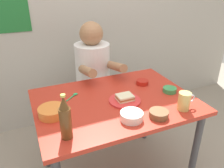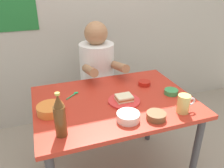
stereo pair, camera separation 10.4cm
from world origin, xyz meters
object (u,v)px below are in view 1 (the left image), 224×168
at_px(stool, 94,104).
at_px(sandwich, 125,97).
at_px(beer_bottle, 65,119).
at_px(sambal_bowl_red, 142,82).
at_px(person_seated, 93,66).
at_px(dining_table, 115,111).
at_px(plate_orange, 125,100).
at_px(beer_mug, 184,101).

height_order(stool, sandwich, sandwich).
xyz_separation_m(beer_bottle, sambal_bowl_red, (0.71, 0.41, -0.10)).
xyz_separation_m(stool, person_seated, (0.00, -0.01, 0.42)).
height_order(dining_table, sandwich, sandwich).
relative_size(beer_bottle, sambal_bowl_red, 2.73).
bearing_deg(plate_orange, stool, 90.13).
bearing_deg(sambal_bowl_red, person_seated, 117.84).
distance_m(plate_orange, sambal_bowl_red, 0.32).
bearing_deg(dining_table, stool, 85.30).
bearing_deg(sambal_bowl_red, dining_table, -155.01).
height_order(person_seated, beer_bottle, person_seated).
xyz_separation_m(plate_orange, sandwich, (0.00, 0.00, 0.02)).
relative_size(sandwich, sambal_bowl_red, 1.15).
height_order(plate_orange, beer_bottle, beer_bottle).
xyz_separation_m(sandwich, beer_bottle, (-0.46, -0.22, 0.09)).
relative_size(stool, person_seated, 0.63).
bearing_deg(sandwich, stool, 90.13).
height_order(dining_table, beer_bottle, beer_bottle).
relative_size(person_seated, beer_bottle, 2.75).
bearing_deg(sambal_bowl_red, plate_orange, -142.65).
relative_size(dining_table, beer_bottle, 4.20).
bearing_deg(beer_bottle, stool, 63.21).
bearing_deg(person_seated, dining_table, -94.79).
relative_size(dining_table, sandwich, 10.00).
xyz_separation_m(sandwich, sambal_bowl_red, (0.25, 0.19, -0.01)).
relative_size(dining_table, beer_mug, 8.73).
xyz_separation_m(person_seated, plate_orange, (0.00, -0.67, -0.02)).
relative_size(stool, sandwich, 4.09).
bearing_deg(plate_orange, person_seated, 90.13).
bearing_deg(plate_orange, beer_mug, -37.93).
height_order(plate_orange, sambal_bowl_red, sambal_bowl_red).
bearing_deg(sambal_bowl_red, sandwich, -142.65).
xyz_separation_m(plate_orange, beer_mug, (0.31, -0.24, 0.05)).
bearing_deg(sambal_bowl_red, beer_mug, -82.39).
bearing_deg(dining_table, beer_bottle, -146.23).
height_order(stool, beer_bottle, beer_bottle).
bearing_deg(plate_orange, sambal_bowl_red, 37.35).
xyz_separation_m(dining_table, plate_orange, (0.05, -0.05, 0.10)).
distance_m(dining_table, sandwich, 0.15).
bearing_deg(stool, sambal_bowl_red, -62.71).
bearing_deg(stool, sandwich, -89.87).
distance_m(stool, plate_orange, 0.79).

